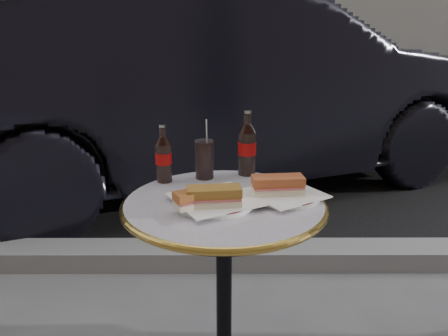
{
  "coord_description": "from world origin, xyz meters",
  "views": [
    {
      "loc": [
        -0.0,
        -1.23,
        1.22
      ],
      "look_at": [
        0.0,
        0.05,
        0.82
      ],
      "focal_mm": 35.0,
      "sensor_mm": 36.0,
      "label": 1
    }
  ],
  "objects_px": {
    "cola_bottle_right": "(247,143)",
    "cola_bottle_left": "(163,153)",
    "bistro_table": "(224,304)",
    "plate_left": "(215,202)",
    "plate_right": "(285,196)",
    "cola_glass": "(204,159)",
    "parked_car": "(223,89)"
  },
  "relations": [
    {
      "from": "cola_bottle_right",
      "to": "cola_bottle_left",
      "type": "bearing_deg",
      "value": -164.74
    },
    {
      "from": "bistro_table",
      "to": "cola_bottle_right",
      "type": "xyz_separation_m",
      "value": [
        0.08,
        0.26,
        0.48
      ]
    },
    {
      "from": "bistro_table",
      "to": "plate_left",
      "type": "bearing_deg",
      "value": -134.2
    },
    {
      "from": "plate_right",
      "to": "cola_glass",
      "type": "xyz_separation_m",
      "value": [
        -0.26,
        0.19,
        0.06
      ]
    },
    {
      "from": "cola_bottle_right",
      "to": "cola_glass",
      "type": "distance_m",
      "value": 0.16
    },
    {
      "from": "plate_right",
      "to": "cola_bottle_right",
      "type": "relative_size",
      "value": 0.92
    },
    {
      "from": "cola_bottle_left",
      "to": "parked_car",
      "type": "xyz_separation_m",
      "value": [
        0.2,
        2.15,
        -0.05
      ]
    },
    {
      "from": "parked_car",
      "to": "cola_bottle_right",
      "type": "bearing_deg",
      "value": 160.14
    },
    {
      "from": "plate_right",
      "to": "cola_bottle_left",
      "type": "height_order",
      "value": "cola_bottle_left"
    },
    {
      "from": "cola_bottle_left",
      "to": "plate_right",
      "type": "bearing_deg",
      "value": -21.3
    },
    {
      "from": "plate_left",
      "to": "cola_bottle_right",
      "type": "height_order",
      "value": "cola_bottle_right"
    },
    {
      "from": "cola_bottle_left",
      "to": "cola_bottle_right",
      "type": "height_order",
      "value": "cola_bottle_right"
    },
    {
      "from": "parked_car",
      "to": "plate_right",
      "type": "bearing_deg",
      "value": 162.55
    },
    {
      "from": "plate_right",
      "to": "cola_glass",
      "type": "height_order",
      "value": "cola_glass"
    },
    {
      "from": "plate_right",
      "to": "cola_bottle_right",
      "type": "height_order",
      "value": "cola_bottle_right"
    },
    {
      "from": "cola_bottle_right",
      "to": "parked_car",
      "type": "distance_m",
      "value": 2.07
    },
    {
      "from": "parked_car",
      "to": "plate_left",
      "type": "bearing_deg",
      "value": 157.24
    },
    {
      "from": "plate_right",
      "to": "parked_car",
      "type": "relative_size",
      "value": 0.05
    },
    {
      "from": "plate_left",
      "to": "parked_car",
      "type": "xyz_separation_m",
      "value": [
        0.03,
        2.35,
        0.04
      ]
    },
    {
      "from": "plate_left",
      "to": "cola_glass",
      "type": "xyz_separation_m",
      "value": [
        -0.04,
        0.24,
        0.06
      ]
    },
    {
      "from": "cola_glass",
      "to": "parked_car",
      "type": "relative_size",
      "value": 0.03
    },
    {
      "from": "bistro_table",
      "to": "cola_bottle_left",
      "type": "relative_size",
      "value": 3.69
    },
    {
      "from": "plate_left",
      "to": "cola_bottle_left",
      "type": "relative_size",
      "value": 1.21
    },
    {
      "from": "bistro_table",
      "to": "cola_bottle_left",
      "type": "distance_m",
      "value": 0.54
    },
    {
      "from": "plate_left",
      "to": "cola_glass",
      "type": "bearing_deg",
      "value": 99.47
    },
    {
      "from": "cola_bottle_right",
      "to": "cola_glass",
      "type": "relative_size",
      "value": 1.73
    },
    {
      "from": "cola_glass",
      "to": "parked_car",
      "type": "distance_m",
      "value": 2.11
    },
    {
      "from": "plate_right",
      "to": "cola_bottle_right",
      "type": "bearing_deg",
      "value": 114.72
    },
    {
      "from": "cola_bottle_left",
      "to": "cola_glass",
      "type": "xyz_separation_m",
      "value": [
        0.14,
        0.04,
        -0.03
      ]
    },
    {
      "from": "cola_bottle_left",
      "to": "parked_car",
      "type": "bearing_deg",
      "value": 84.56
    },
    {
      "from": "cola_bottle_right",
      "to": "parked_car",
      "type": "xyz_separation_m",
      "value": [
        -0.08,
        2.07,
        -0.07
      ]
    },
    {
      "from": "plate_left",
      "to": "cola_bottle_left",
      "type": "xyz_separation_m",
      "value": [
        -0.18,
        0.21,
        0.09
      ]
    }
  ]
}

